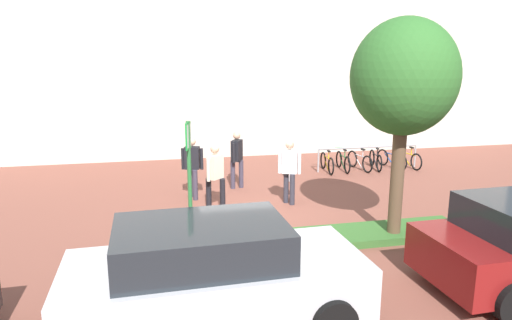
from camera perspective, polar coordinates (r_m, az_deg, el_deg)
The scene contains 13 objects.
ground_plane at distance 11.46m, azimuth -1.24°, elevation -6.91°, with size 60.00×60.00×0.00m, color brown.
building_facade at distance 18.43m, azimuth -6.14°, elevation 16.08°, with size 28.00×1.20×10.00m, color beige.
planter_strip at distance 9.85m, azimuth 6.79°, elevation -9.80°, with size 7.00×1.10×0.16m, color #336028.
tree_sidewalk at distance 9.74m, azimuth 18.02°, elevation 9.63°, with size 2.15×2.15×4.64m.
parking_sign_post at distance 8.86m, azimuth -8.35°, elevation -1.16°, with size 0.13×0.35×2.66m.
bike_at_sign at distance 9.44m, azimuth -7.90°, elevation -9.08°, with size 1.59×0.67×0.86m.
bike_rack_cluster at distance 16.57m, azimuth 13.81°, elevation 0.02°, with size 3.76×1.61×0.83m.
bollard_steel at distance 14.55m, azimuth 4.33°, elevation -0.92°, with size 0.16×0.16×0.90m, color #ADADB2.
person_shirt_white at distance 11.57m, azimuth -5.12°, elevation -1.68°, with size 0.48×0.45×1.72m.
person_suited_navy at distance 13.60m, azimuth -2.41°, elevation 0.48°, with size 0.41×0.54×1.72m.
person_shirt_blue at distance 12.12m, azimuth 4.21°, elevation -1.02°, with size 0.57×0.37×1.72m.
person_suited_dark at distance 12.69m, azimuth -7.97°, elevation -0.50°, with size 0.59×0.47×1.72m.
car_silver_sedan at distance 6.81m, azimuth -5.45°, elevation -14.06°, with size 4.34×2.10×1.54m.
Camera 1 is at (-2.08, -10.62, 3.78)m, focal length 31.97 mm.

